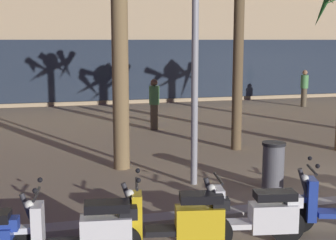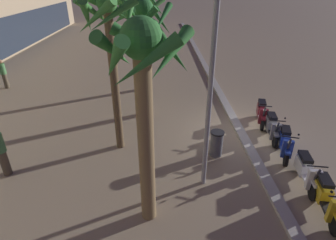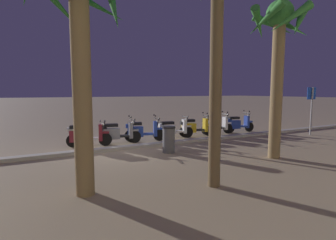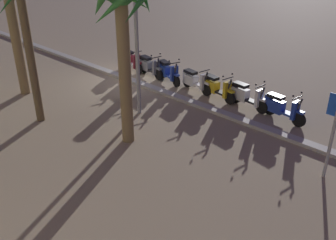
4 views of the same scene
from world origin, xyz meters
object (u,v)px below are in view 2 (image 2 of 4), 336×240
(litter_bin, at_px, (217,143))
(street_lamp, at_px, (214,47))
(scooter_grey_mid_centre, at_px, (272,127))
(palm_tree_near_sign, at_px, (110,32))
(palm_tree_mid_walkway, at_px, (140,20))
(scooter_yellow_mid_rear, at_px, (326,197))
(pedestrian_strolling_near_curb, at_px, (1,150))
(palm_tree_far_corner, at_px, (143,32))
(scooter_white_second_in_line, at_px, (306,170))
(pedestrian_window_shopping, at_px, (3,73))
(palm_tree_by_mall_entrance, at_px, (144,84))
(scooter_blue_gap_after_mid, at_px, (285,142))
(scooter_maroon_tail_end, at_px, (262,112))

(litter_bin, bearing_deg, street_lamp, 155.65)
(scooter_grey_mid_centre, bearing_deg, palm_tree_near_sign, 94.65)
(palm_tree_mid_walkway, bearing_deg, scooter_yellow_mid_rear, -150.04)
(scooter_yellow_mid_rear, distance_m, pedestrian_strolling_near_curb, 9.57)
(palm_tree_mid_walkway, distance_m, street_lamp, 8.36)
(palm_tree_far_corner, relative_size, litter_bin, 5.27)
(scooter_white_second_in_line, relative_size, pedestrian_window_shopping, 1.05)
(street_lamp, bearing_deg, palm_tree_by_mall_entrance, 127.41)
(scooter_white_second_in_line, bearing_deg, scooter_blue_gap_after_mid, -0.30)
(palm_tree_far_corner, relative_size, palm_tree_near_sign, 0.94)
(palm_tree_mid_walkway, bearing_deg, scooter_white_second_in_line, -146.47)
(scooter_white_second_in_line, height_order, scooter_blue_gap_after_mid, scooter_blue_gap_after_mid)
(palm_tree_far_corner, height_order, litter_bin, palm_tree_far_corner)
(scooter_blue_gap_after_mid, bearing_deg, scooter_yellow_mid_rear, 179.02)
(palm_tree_mid_walkway, distance_m, litter_bin, 7.88)
(scooter_maroon_tail_end, relative_size, palm_tree_near_sign, 0.32)
(scooter_white_second_in_line, bearing_deg, pedestrian_window_shopping, 57.05)
(scooter_grey_mid_centre, xyz_separation_m, palm_tree_by_mall_entrance, (-3.89, 4.73, 3.28))
(scooter_maroon_tail_end, relative_size, palm_tree_far_corner, 0.35)
(scooter_white_second_in_line, distance_m, scooter_blue_gap_after_mid, 1.58)
(scooter_grey_mid_centre, distance_m, scooter_maroon_tail_end, 1.30)
(palm_tree_far_corner, relative_size, pedestrian_window_shopping, 3.02)
(scooter_white_second_in_line, bearing_deg, scooter_maroon_tail_end, 0.14)
(scooter_maroon_tail_end, height_order, palm_tree_near_sign, palm_tree_near_sign)
(scooter_yellow_mid_rear, xyz_separation_m, scooter_grey_mid_centre, (3.85, -0.00, 0.00))
(palm_tree_mid_walkway, xyz_separation_m, palm_tree_near_sign, (-5.89, 0.56, 0.43))
(scooter_blue_gap_after_mid, height_order, palm_tree_near_sign, palm_tree_near_sign)
(scooter_maroon_tail_end, xyz_separation_m, litter_bin, (-2.45, 2.45, 0.02))
(palm_tree_far_corner, distance_m, palm_tree_near_sign, 2.92)
(scooter_white_second_in_line, bearing_deg, litter_bin, 57.90)
(scooter_white_second_in_line, relative_size, street_lamp, 0.25)
(palm_tree_far_corner, bearing_deg, palm_tree_mid_walkway, 5.28)
(palm_tree_by_mall_entrance, relative_size, palm_tree_near_sign, 0.95)
(pedestrian_strolling_near_curb, relative_size, litter_bin, 1.80)
(scooter_white_second_in_line, xyz_separation_m, palm_tree_mid_walkway, (8.11, 5.37, 3.30))
(palm_tree_by_mall_entrance, bearing_deg, palm_tree_near_sign, 18.85)
(scooter_white_second_in_line, distance_m, palm_tree_near_sign, 7.35)
(scooter_white_second_in_line, height_order, pedestrian_window_shopping, pedestrian_window_shopping)
(pedestrian_window_shopping, bearing_deg, palm_tree_mid_walkway, -93.50)
(scooter_yellow_mid_rear, bearing_deg, street_lamp, 68.59)
(palm_tree_by_mall_entrance, xyz_separation_m, pedestrian_strolling_near_curb, (1.89, 4.65, -2.83))
(scooter_blue_gap_after_mid, bearing_deg, street_lamp, 115.79)
(scooter_maroon_tail_end, distance_m, palm_tree_mid_walkway, 7.51)
(palm_tree_mid_walkway, relative_size, palm_tree_near_sign, 0.94)
(scooter_white_second_in_line, bearing_deg, palm_tree_near_sign, 69.48)
(scooter_blue_gap_after_mid, xyz_separation_m, street_lamp, (-1.52, 3.14, 3.73))
(scooter_yellow_mid_rear, relative_size, palm_tree_far_corner, 0.36)
(scooter_yellow_mid_rear, bearing_deg, palm_tree_by_mall_entrance, 90.49)
(scooter_blue_gap_after_mid, height_order, scooter_grey_mid_centre, same)
(palm_tree_near_sign, bearing_deg, palm_tree_mid_walkway, -5.41)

